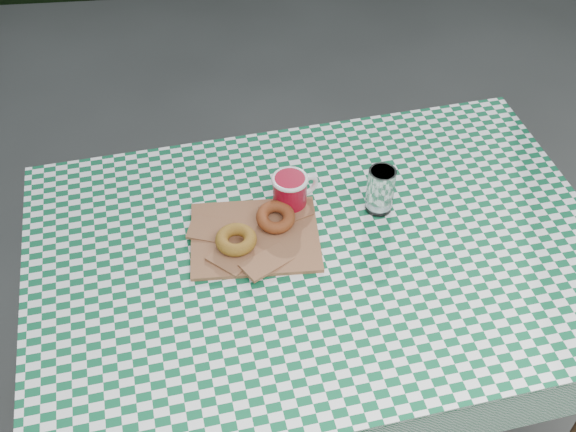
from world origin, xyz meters
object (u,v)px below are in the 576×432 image
(table, at_px, (316,344))
(coffee_mug, at_px, (290,192))
(paper_bag, at_px, (255,236))
(drinking_glass, at_px, (380,190))

(table, height_order, coffee_mug, coffee_mug)
(paper_bag, xyz_separation_m, coffee_mug, (0.09, 0.10, 0.04))
(coffee_mug, bearing_deg, table, -93.94)
(coffee_mug, bearing_deg, paper_bag, -157.84)
(paper_bag, bearing_deg, drinking_glass, 13.17)
(paper_bag, relative_size, drinking_glass, 2.49)
(drinking_glass, bearing_deg, coffee_mug, 172.69)
(coffee_mug, bearing_deg, drinking_glass, -32.32)
(coffee_mug, relative_size, drinking_glass, 1.37)
(paper_bag, bearing_deg, table, -18.10)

